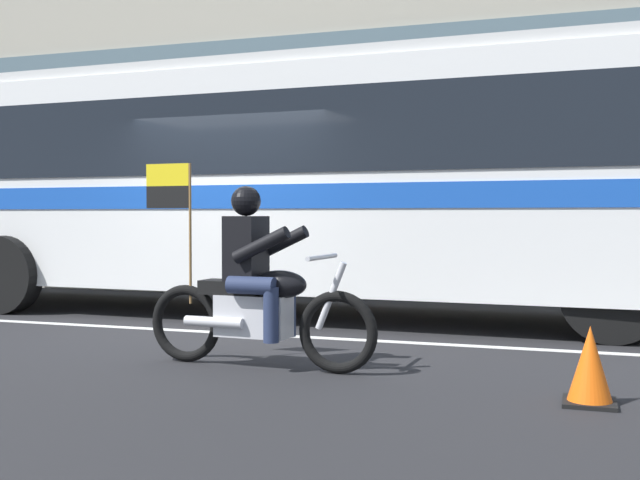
# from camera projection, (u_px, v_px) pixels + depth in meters

# --- Properties ---
(ground_plane) EXTENTS (60.00, 60.00, 0.00)m
(ground_plane) POSITION_uv_depth(u_px,v_px,m) (228.00, 325.00, 9.25)
(ground_plane) COLOR black
(sidewalk_curb) EXTENTS (28.00, 3.80, 0.15)m
(sidewalk_curb) POSITION_uv_depth(u_px,v_px,m) (349.00, 283.00, 14.08)
(sidewalk_curb) COLOR #A39E93
(sidewalk_curb) RESTS_ON ground_plane
(lane_center_stripe) EXTENTS (26.60, 0.14, 0.01)m
(lane_center_stripe) POSITION_uv_depth(u_px,v_px,m) (205.00, 332.00, 8.69)
(lane_center_stripe) COLOR silver
(lane_center_stripe) RESTS_ON ground_plane
(transit_bus) EXTENTS (13.06, 3.02, 3.22)m
(transit_bus) POSITION_uv_depth(u_px,v_px,m) (318.00, 171.00, 10.09)
(transit_bus) COLOR white
(transit_bus) RESTS_ON ground_plane
(motorcycle_with_rider) EXTENTS (2.20, 0.64, 1.78)m
(motorcycle_with_rider) POSITION_uv_depth(u_px,v_px,m) (256.00, 290.00, 6.65)
(motorcycle_with_rider) COLOR black
(motorcycle_with_rider) RESTS_ON ground_plane
(fire_hydrant) EXTENTS (0.22, 0.30, 0.75)m
(fire_hydrant) POSITION_uv_depth(u_px,v_px,m) (414.00, 263.00, 12.85)
(fire_hydrant) COLOR red
(fire_hydrant) RESTS_ON sidewalk_curb
(traffic_cone) EXTENTS (0.36, 0.36, 0.55)m
(traffic_cone) POSITION_uv_depth(u_px,v_px,m) (590.00, 368.00, 5.35)
(traffic_cone) COLOR #EA590F
(traffic_cone) RESTS_ON ground_plane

